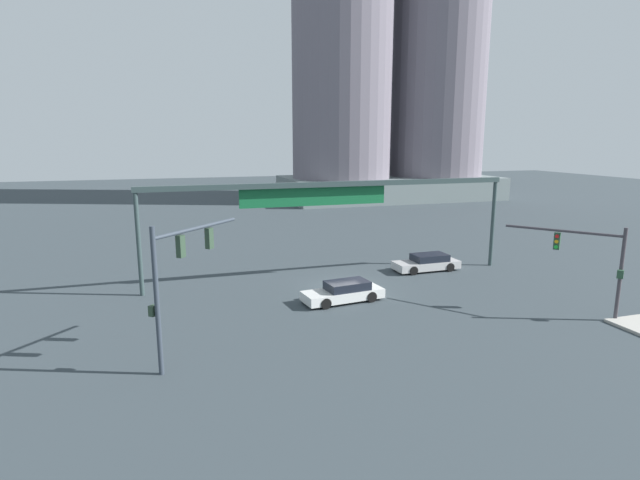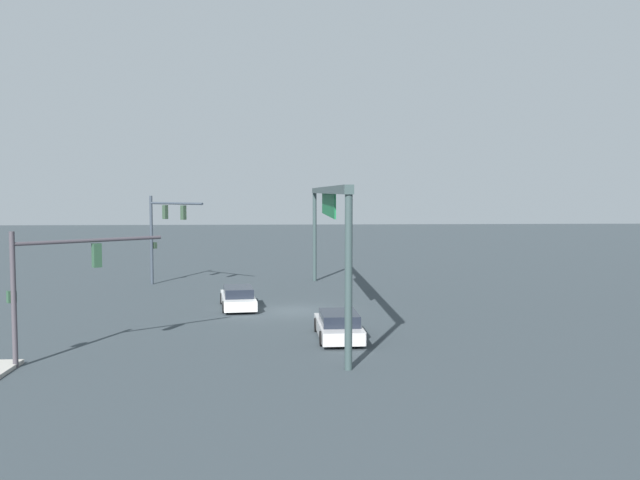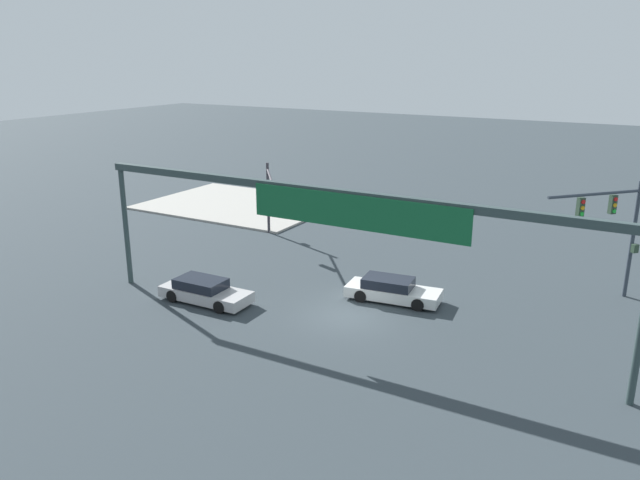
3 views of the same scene
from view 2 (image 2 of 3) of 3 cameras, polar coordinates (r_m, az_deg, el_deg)
name	(u,v)px [view 2 (image 2 of 3)]	position (r m, az deg, el deg)	size (l,w,h in m)	color
ground_plane	(290,311)	(37.95, -2.52, -5.84)	(198.79, 198.79, 0.00)	#323B41
traffic_signal_near_corner	(54,273)	(28.23, -20.99, -2.52)	(3.83, 5.10, 5.03)	#3C383F
traffic_signal_opposite_side	(163,225)	(48.75, -12.75, 1.23)	(4.11, 4.14, 6.20)	#323B46
overhead_sign_gantry	(326,205)	(37.79, 0.53, 2.92)	(25.64, 0.43, 6.73)	#304141
sedan_car_approaching	(339,326)	(30.84, 1.54, -7.04)	(4.90, 1.99, 1.21)	#B7B6B6
sedan_car_waiting_far	(238,298)	(39.00, -6.74, -4.74)	(5.02, 2.33, 1.21)	silver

